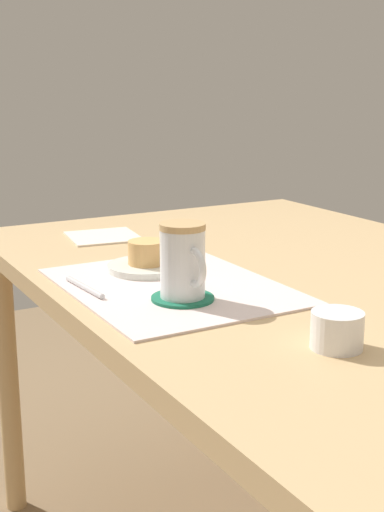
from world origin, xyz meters
TOP-DOWN VIEW (x-y plane):
  - dining_table at (0.00, 0.00)m, footprint 1.40×0.91m
  - placemat at (-0.05, -0.25)m, footprint 0.42×0.34m
  - pastry_plate at (-0.16, -0.25)m, footprint 0.14×0.14m
  - pastry at (-0.16, -0.25)m, footprint 0.07×0.07m
  - coffee_coaster at (0.03, -0.28)m, footprint 0.10×0.10m
  - coffee_mug at (0.03, -0.28)m, footprint 0.11×0.07m
  - teaspoon at (-0.10, -0.39)m, footprint 0.13×0.02m
  - paper_napkin at (-0.47, -0.21)m, footprint 0.17×0.17m
  - sugar_bowl at (0.30, -0.20)m, footprint 0.07×0.07m

SIDE VIEW (x-z plane):
  - dining_table at x=0.00m, z-range 0.29..1.01m
  - placemat at x=-0.05m, z-range 0.71..0.72m
  - paper_napkin at x=-0.47m, z-range 0.71..0.72m
  - coffee_coaster at x=0.03m, z-range 0.72..0.72m
  - teaspoon at x=-0.10m, z-range 0.72..0.73m
  - pastry_plate at x=-0.16m, z-range 0.72..0.73m
  - sugar_bowl at x=0.30m, z-range 0.71..0.76m
  - pastry at x=-0.16m, z-range 0.73..0.77m
  - coffee_mug at x=0.03m, z-range 0.72..0.84m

